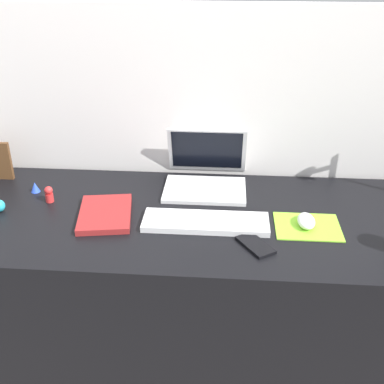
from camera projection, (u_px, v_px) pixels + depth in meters
The scene contains 11 objects.
ground_plane at pixel (187, 372), 1.98m from camera, with size 6.00×6.00×0.00m, color slate.
back_wall at pixel (194, 180), 2.00m from camera, with size 3.06×0.05×1.38m, color silver.
desk at pixel (186, 301), 1.81m from camera, with size 1.86×0.67×0.74m, color black.
laptop at pixel (206, 172), 1.83m from camera, with size 0.30×0.28×0.20m.
keyboard at pixel (206, 222), 1.58m from camera, with size 0.41×0.13×0.02m, color white.
mousepad at pixel (307, 227), 1.58m from camera, with size 0.21×0.17×0.00m, color #8CDB33.
mouse at pixel (306, 221), 1.57m from camera, with size 0.06×0.10×0.03m, color white.
cell_phone at pixel (255, 245), 1.47m from camera, with size 0.06×0.13×0.01m, color black.
notebook_pad at pixel (105, 214), 1.63m from camera, with size 0.17×0.24×0.02m, color maroon.
toy_figurine_blue at pixel (35, 187), 1.79m from camera, with size 0.03×0.03×0.04m, color blue.
toy_figurine_red at pixel (49, 194), 1.72m from camera, with size 0.03×0.03×0.06m.
Camera 1 is at (0.13, -1.42, 1.57)m, focal length 45.53 mm.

